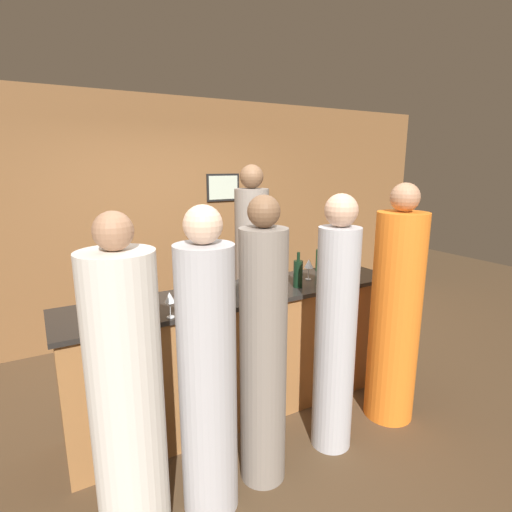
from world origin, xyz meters
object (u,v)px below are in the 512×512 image
guest_4 (263,354)px  guest_1 (335,332)px  guest_2 (395,314)px  wine_bottle_1 (251,280)px  guest_0 (127,396)px  guest_3 (207,376)px  wine_bottle_0 (298,273)px  bartender (252,274)px  wine_bottle_2 (320,260)px

guest_4 → guest_1: bearing=2.2°
guest_2 → wine_bottle_1: size_ratio=6.44×
guest_0 → guest_1: 1.44m
guest_3 → wine_bottle_0: (1.08, 0.66, 0.30)m
bartender → wine_bottle_0: (-0.00, -0.80, 0.20)m
bartender → guest_0: size_ratio=1.12×
guest_1 → wine_bottle_2: guest_1 is taller
guest_2 → guest_3: bearing=-176.1°
guest_1 → wine_bottle_1: size_ratio=6.26×
guest_3 → wine_bottle_1: 1.00m
guest_0 → guest_1: bearing=0.9°
guest_4 → guest_0: bearing=179.9°
wine_bottle_1 → wine_bottle_2: bearing=18.4°
bartender → guest_3: (-1.09, -1.46, -0.10)m
guest_1 → wine_bottle_1: 0.76m
bartender → wine_bottle_1: bartender is taller
wine_bottle_2 → guest_2: bearing=-85.3°
bartender → wine_bottle_1: bearing=60.9°
guest_0 → guest_2: bearing=1.8°
bartender → guest_1: bartender is taller
guest_1 → wine_bottle_0: (0.09, 0.59, 0.28)m
guest_2 → wine_bottle_1: 1.17m
guest_3 → wine_bottle_2: (1.57, 0.99, 0.29)m
guest_4 → guest_2: bearing=3.2°
guest_0 → bartender: bearing=42.8°
wine_bottle_0 → wine_bottle_2: size_ratio=1.08×
guest_3 → bartender: bearing=53.3°
guest_1 → wine_bottle_1: bearing=118.6°
bartender → guest_0: bearing=42.8°
guest_1 → guest_2: bearing=4.0°
bartender → wine_bottle_1: 0.91m
guest_4 → wine_bottle_2: bearing=38.8°
guest_0 → guest_4: size_ratio=0.98×
guest_2 → wine_bottle_2: size_ratio=6.96×
guest_0 → wine_bottle_0: size_ratio=6.15×
guest_1 → guest_2: 0.65m
wine_bottle_0 → wine_bottle_2: bearing=34.3°
guest_0 → wine_bottle_2: bearing=25.2°
guest_4 → wine_bottle_2: 1.53m
guest_4 → wine_bottle_1: 0.75m
guest_2 → wine_bottle_0: bearing=135.6°
bartender → guest_2: (0.55, -1.35, -0.08)m
guest_0 → wine_bottle_1: size_ratio=6.16×
wine_bottle_0 → guest_4: bearing=-138.3°
guest_0 → wine_bottle_1: guest_0 is taller
guest_4 → guest_3: bearing=-173.6°
wine_bottle_0 → wine_bottle_1: same height
guest_2 → wine_bottle_1: guest_2 is taller
guest_2 → wine_bottle_1: bearing=149.8°
guest_1 → wine_bottle_2: 1.12m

